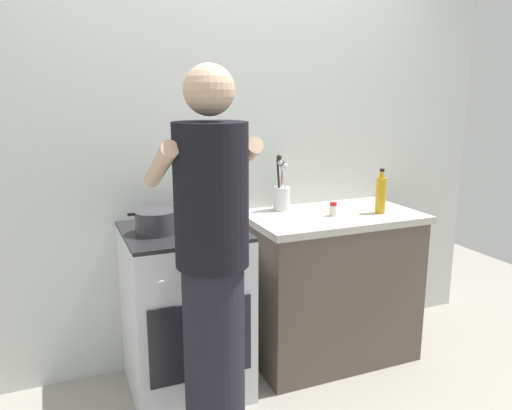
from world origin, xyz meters
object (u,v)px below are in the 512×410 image
at_px(pot, 155,222).
at_px(person, 212,273).
at_px(mixing_bowl, 207,216).
at_px(oil_bottle, 381,194).
at_px(stove_range, 185,310).
at_px(utensil_crock, 281,193).
at_px(spice_bottle, 333,209).

xyz_separation_m(pot, person, (0.12, -0.55, -0.10)).
relative_size(mixing_bowl, person, 0.17).
bearing_deg(oil_bottle, stove_range, 175.36).
distance_m(utensil_crock, person, 1.04).
relative_size(stove_range, spice_bottle, 11.47).
xyz_separation_m(pot, utensil_crock, (0.80, 0.22, 0.05)).
bearing_deg(person, mixing_bowl, 74.83).
relative_size(pot, spice_bottle, 3.41).
xyz_separation_m(utensil_crock, person, (-0.68, -0.77, -0.14)).
xyz_separation_m(mixing_bowl, person, (-0.16, -0.59, -0.09)).
distance_m(mixing_bowl, oil_bottle, 1.03).
height_order(utensil_crock, oil_bottle, utensil_crock).
distance_m(stove_range, spice_bottle, 1.00).
xyz_separation_m(mixing_bowl, utensil_crock, (0.52, 0.17, 0.05)).
height_order(spice_bottle, person, person).
height_order(stove_range, spice_bottle, spice_bottle).
xyz_separation_m(spice_bottle, person, (-0.89, -0.52, -0.08)).
distance_m(mixing_bowl, utensil_crock, 0.55).
distance_m(mixing_bowl, spice_bottle, 0.73).
relative_size(pot, mixing_bowl, 0.94).
height_order(mixing_bowl, oil_bottle, oil_bottle).
xyz_separation_m(stove_range, spice_bottle, (0.87, -0.05, 0.49)).
distance_m(pot, mixing_bowl, 0.28).
distance_m(stove_range, oil_bottle, 1.29).
distance_m(pot, utensil_crock, 0.83).
height_order(stove_range, pot, pot).
height_order(mixing_bowl, spice_bottle, mixing_bowl).
bearing_deg(mixing_bowl, utensil_crock, 18.61).
relative_size(stove_range, mixing_bowl, 3.15).
relative_size(spice_bottle, oil_bottle, 0.30).
xyz_separation_m(stove_range, mixing_bowl, (0.14, 0.02, 0.50)).
bearing_deg(mixing_bowl, pot, -171.61).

